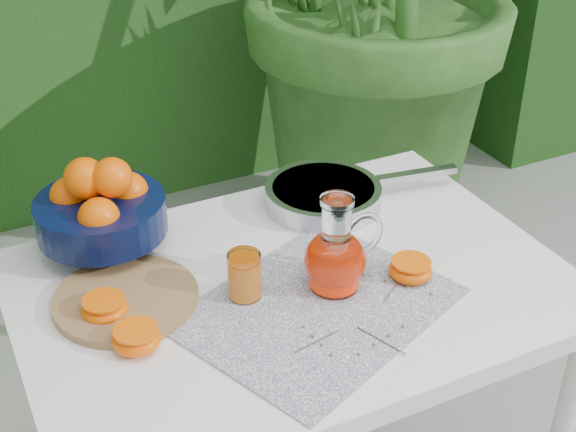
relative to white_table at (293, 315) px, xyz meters
name	(u,v)px	position (x,y,z in m)	size (l,w,h in m)	color
white_table	(293,315)	(0.00, 0.00, 0.00)	(1.00, 0.70, 0.75)	white
placemat	(317,308)	(0.00, -0.09, 0.08)	(0.45, 0.35, 0.00)	#0C1344
cutting_board	(126,299)	(-0.30, 0.07, 0.09)	(0.26, 0.26, 0.02)	olive
fruit_bowl	(100,207)	(-0.28, 0.26, 0.17)	(0.31, 0.31, 0.20)	black
juice_pitcher	(336,257)	(0.06, -0.05, 0.15)	(0.16, 0.12, 0.19)	white
juice_tumbler	(244,276)	(-0.10, -0.01, 0.13)	(0.07, 0.07, 0.09)	white
saute_pan	(325,194)	(0.19, 0.22, 0.11)	(0.45, 0.28, 0.05)	#B2B1B6
orange_halves	(223,304)	(-0.15, -0.03, 0.10)	(0.63, 0.22, 0.04)	#FC5E02
thyme_sprigs	(368,319)	(0.06, -0.16, 0.09)	(0.30, 0.22, 0.01)	brown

